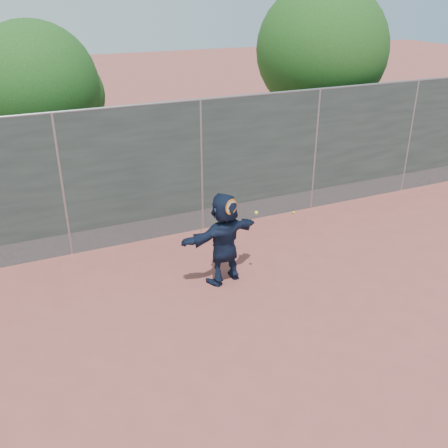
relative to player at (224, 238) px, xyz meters
name	(u,v)px	position (x,y,z in m)	size (l,w,h in m)	color
ground	(278,306)	(0.49, -1.21, -0.89)	(80.00, 80.00, 0.00)	#9E4C42
player	(224,238)	(0.00, 0.00, 0.00)	(1.66, 0.53, 1.79)	#131D36
ball_ground	(294,212)	(2.90, 2.14, -0.86)	(0.07, 0.07, 0.07)	yellow
fence	(202,164)	(0.49, 2.29, 0.69)	(20.00, 0.06, 3.03)	#38423D
swing_action	(234,208)	(0.10, -0.20, 0.67)	(0.65, 0.17, 0.51)	#C35D12
tree_right	(326,53)	(5.18, 4.54, 2.60)	(3.78, 3.60, 5.39)	#382314
tree_left	(42,89)	(-2.35, 5.34, 2.05)	(3.15, 3.00, 4.53)	#382314
weed_clump	(216,223)	(0.79, 2.18, -0.76)	(0.68, 0.07, 0.30)	#387226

